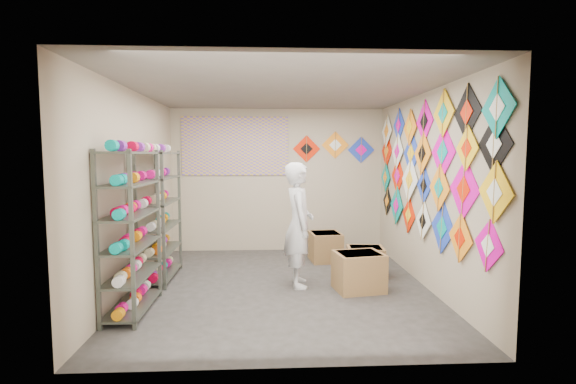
{
  "coord_description": "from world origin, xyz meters",
  "views": [
    {
      "loc": [
        -0.2,
        -5.7,
        1.84
      ],
      "look_at": [
        0.1,
        0.3,
        1.3
      ],
      "focal_mm": 26.0,
      "sensor_mm": 36.0,
      "label": 1
    }
  ],
  "objects": [
    {
      "name": "kite_wall_display",
      "position": [
        1.98,
        -0.02,
        1.65
      ],
      "size": [
        0.06,
        4.32,
        2.06
      ],
      "color": "#E002A4",
      "rests_on": "room_walls"
    },
    {
      "name": "carton_b",
      "position": [
        1.29,
        0.44,
        0.22
      ],
      "size": [
        0.58,
        0.49,
        0.44
      ],
      "primitive_type": "cube",
      "rotation": [
        0.0,
        0.0,
        -0.09
      ],
      "color": "olive",
      "rests_on": "ground"
    },
    {
      "name": "ground",
      "position": [
        0.0,
        0.0,
        0.0
      ],
      "size": [
        4.5,
        4.5,
        0.0
      ],
      "primitive_type": "plane",
      "color": "#2D2A28"
    },
    {
      "name": "shopkeeper",
      "position": [
        0.24,
        0.03,
        0.87
      ],
      "size": [
        0.67,
        0.47,
        1.73
      ],
      "primitive_type": "imported",
      "rotation": [
        0.0,
        0.0,
        1.61
      ],
      "color": "silver",
      "rests_on": "ground"
    },
    {
      "name": "carton_a",
      "position": [
        1.03,
        -0.23,
        0.26
      ],
      "size": [
        0.7,
        0.61,
        0.52
      ],
      "primitive_type": "cube",
      "rotation": [
        0.0,
        0.0,
        0.17
      ],
      "color": "olive",
      "rests_on": "ground"
    },
    {
      "name": "shelf_rack_front",
      "position": [
        -1.78,
        -0.85,
        0.95
      ],
      "size": [
        0.4,
        1.1,
        1.9
      ],
      "primitive_type": "cube",
      "color": "#4C5147",
      "rests_on": "ground"
    },
    {
      "name": "poster",
      "position": [
        -0.8,
        2.23,
        2.0
      ],
      "size": [
        2.0,
        0.01,
        1.1
      ],
      "primitive_type": "cube",
      "color": "#6C50AE",
      "rests_on": "room_walls"
    },
    {
      "name": "back_wall_kites",
      "position": [
        1.08,
        2.24,
        1.97
      ],
      "size": [
        1.57,
        0.02,
        0.61
      ],
      "color": "red",
      "rests_on": "room_walls"
    },
    {
      "name": "room_walls",
      "position": [
        0.0,
        0.0,
        1.64
      ],
      "size": [
        4.5,
        4.5,
        4.5
      ],
      "color": "tan",
      "rests_on": "ground"
    },
    {
      "name": "string_spools",
      "position": [
        -1.78,
        -0.2,
        1.05
      ],
      "size": [
        0.12,
        2.36,
        0.12
      ],
      "color": "#FA0C88",
      "rests_on": "ground"
    },
    {
      "name": "carton_c",
      "position": [
        0.8,
        1.38,
        0.25
      ],
      "size": [
        0.57,
        0.61,
        0.49
      ],
      "primitive_type": "cube",
      "rotation": [
        0.0,
        0.0,
        0.1
      ],
      "color": "olive",
      "rests_on": "ground"
    },
    {
      "name": "shelf_rack_back",
      "position": [
        -1.78,
        0.45,
        0.95
      ],
      "size": [
        0.4,
        1.1,
        1.9
      ],
      "primitive_type": "cube",
      "color": "#4C5147",
      "rests_on": "ground"
    }
  ]
}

